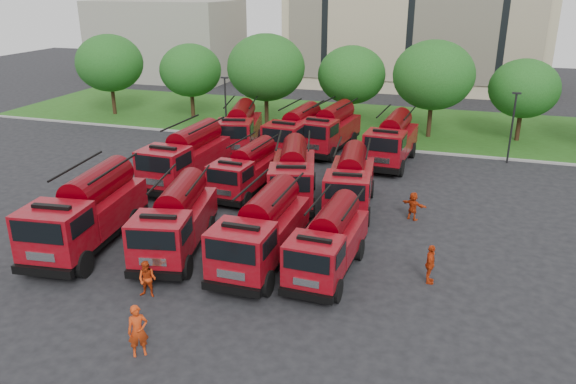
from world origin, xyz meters
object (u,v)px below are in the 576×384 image
(firefighter_0, at_px, (141,354))
(firefighter_1, at_px, (149,296))
(fire_truck_1, at_px, (176,220))
(firefighter_4, at_px, (206,201))
(fire_truck_8, at_px, (240,128))
(firefighter_5, at_px, (412,219))
(fire_truck_0, at_px, (87,212))
(fire_truck_5, at_px, (247,170))
(fire_truck_11, at_px, (392,140))
(fire_truck_10, at_px, (330,129))
(fire_truck_6, at_px, (293,173))
(fire_truck_3, at_px, (329,241))
(fire_truck_2, at_px, (262,230))
(fire_truck_9, at_px, (296,132))
(firefighter_3, at_px, (343,260))
(firefighter_2, at_px, (428,282))
(fire_truck_4, at_px, (186,156))
(fire_truck_7, at_px, (350,181))

(firefighter_0, relative_size, firefighter_1, 1.21)
(fire_truck_1, bearing_deg, firefighter_4, 92.09)
(fire_truck_8, relative_size, firefighter_5, 5.00)
(fire_truck_0, height_order, fire_truck_5, fire_truck_0)
(fire_truck_11, bearing_deg, fire_truck_10, 164.21)
(fire_truck_6, height_order, fire_truck_11, fire_truck_11)
(fire_truck_11, bearing_deg, fire_truck_3, -87.84)
(fire_truck_3, distance_m, firefighter_5, 7.91)
(fire_truck_10, bearing_deg, firefighter_0, -83.25)
(fire_truck_2, height_order, fire_truck_10, fire_truck_10)
(fire_truck_11, distance_m, firefighter_0, 25.59)
(firefighter_0, relative_size, firefighter_5, 1.23)
(fire_truck_2, relative_size, fire_truck_6, 0.96)
(fire_truck_9, distance_m, firefighter_3, 17.54)
(firefighter_1, xyz_separation_m, firefighter_5, (9.62, 11.53, 0.00))
(firefighter_5, bearing_deg, firefighter_3, 90.37)
(fire_truck_9, distance_m, fire_truck_11, 7.15)
(firefighter_0, bearing_deg, firefighter_5, 23.73)
(fire_truck_3, xyz_separation_m, firefighter_3, (0.41, 1.26, -1.49))
(fire_truck_6, height_order, fire_truck_10, fire_truck_10)
(fire_truck_2, height_order, firefighter_5, fire_truck_2)
(firefighter_5, bearing_deg, fire_truck_3, 91.36)
(fire_truck_5, distance_m, firefighter_2, 14.19)
(fire_truck_0, xyz_separation_m, fire_truck_4, (0.29, 9.82, -0.04))
(fire_truck_4, bearing_deg, fire_truck_9, 62.27)
(fire_truck_1, height_order, fire_truck_3, fire_truck_1)
(fire_truck_5, relative_size, fire_truck_7, 0.92)
(fire_truck_9, height_order, firefighter_1, fire_truck_9)
(fire_truck_0, xyz_separation_m, fire_truck_5, (4.63, 9.35, -0.34))
(fire_truck_8, relative_size, fire_truck_10, 1.02)
(fire_truck_7, relative_size, fire_truck_10, 0.93)
(fire_truck_7, bearing_deg, fire_truck_6, 170.92)
(fire_truck_1, height_order, fire_truck_6, fire_truck_6)
(fire_truck_5, bearing_deg, firefighter_3, -38.86)
(fire_truck_1, relative_size, fire_truck_3, 1.14)
(fire_truck_3, height_order, fire_truck_7, fire_truck_7)
(fire_truck_1, distance_m, fire_truck_7, 10.57)
(fire_truck_2, bearing_deg, firefighter_0, -102.29)
(fire_truck_3, height_order, fire_truck_10, fire_truck_10)
(fire_truck_5, xyz_separation_m, fire_truck_9, (0.49, 8.86, 0.23))
(fire_truck_4, distance_m, fire_truck_9, 9.68)
(fire_truck_9, xyz_separation_m, firefighter_2, (11.13, -16.87, -1.73))
(fire_truck_5, bearing_deg, fire_truck_6, -1.64)
(fire_truck_2, bearing_deg, fire_truck_11, 78.76)
(fire_truck_9, distance_m, firefighter_4, 11.36)
(fire_truck_6, distance_m, firefighter_0, 16.03)
(firefighter_3, bearing_deg, fire_truck_9, -86.38)
(fire_truck_5, height_order, firefighter_0, fire_truck_5)
(fire_truck_1, xyz_separation_m, firefighter_1, (0.84, -4.17, -1.64))
(firefighter_1, bearing_deg, fire_truck_2, 44.50)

